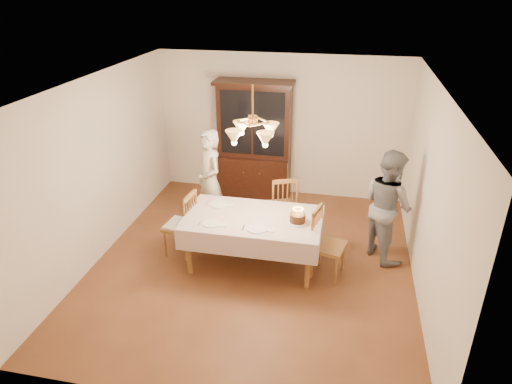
% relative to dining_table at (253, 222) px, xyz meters
% --- Properties ---
extents(ground, '(5.00, 5.00, 0.00)m').
position_rel_dining_table_xyz_m(ground, '(0.00, 0.00, -0.68)').
color(ground, brown).
rests_on(ground, ground).
extents(room_shell, '(5.00, 5.00, 5.00)m').
position_rel_dining_table_xyz_m(room_shell, '(0.00, 0.00, 0.90)').
color(room_shell, white).
rests_on(room_shell, ground).
extents(dining_table, '(1.90, 1.10, 0.76)m').
position_rel_dining_table_xyz_m(dining_table, '(0.00, 0.00, 0.00)').
color(dining_table, brown).
rests_on(dining_table, ground).
extents(china_hutch, '(1.38, 0.54, 2.16)m').
position_rel_dining_table_xyz_m(china_hutch, '(-0.45, 2.25, 0.36)').
color(china_hutch, black).
rests_on(china_hutch, ground).
extents(chair_far_side, '(0.56, 0.55, 1.00)m').
position_rel_dining_table_xyz_m(chair_far_side, '(0.27, 0.99, -0.24)').
color(chair_far_side, brown).
rests_on(chair_far_side, ground).
extents(chair_left_end, '(0.47, 0.49, 1.00)m').
position_rel_dining_table_xyz_m(chair_left_end, '(-1.11, 0.06, -0.23)').
color(chair_left_end, brown).
rests_on(chair_left_end, ground).
extents(chair_right_end, '(0.51, 0.53, 1.00)m').
position_rel_dining_table_xyz_m(chair_right_end, '(1.05, -0.06, -0.24)').
color(chair_right_end, brown).
rests_on(chair_right_end, ground).
extents(elderly_woman, '(0.69, 0.72, 1.65)m').
position_rel_dining_table_xyz_m(elderly_woman, '(-0.91, 0.94, 0.14)').
color(elderly_woman, beige).
rests_on(elderly_woman, ground).
extents(adult_in_grey, '(0.96, 1.02, 1.66)m').
position_rel_dining_table_xyz_m(adult_in_grey, '(1.84, 0.61, 0.15)').
color(adult_in_grey, slate).
rests_on(adult_in_grey, ground).
extents(birthday_cake, '(0.30, 0.30, 0.21)m').
position_rel_dining_table_xyz_m(birthday_cake, '(0.62, -0.03, 0.14)').
color(birthday_cake, white).
rests_on(birthday_cake, dining_table).
extents(place_setting_near_left, '(0.38, 0.23, 0.02)m').
position_rel_dining_table_xyz_m(place_setting_near_left, '(-0.50, -0.31, 0.08)').
color(place_setting_near_left, white).
rests_on(place_setting_near_left, dining_table).
extents(place_setting_near_right, '(0.42, 0.27, 0.02)m').
position_rel_dining_table_xyz_m(place_setting_near_right, '(0.13, -0.31, 0.08)').
color(place_setting_near_right, white).
rests_on(place_setting_near_right, dining_table).
extents(place_setting_far_left, '(0.42, 0.27, 0.02)m').
position_rel_dining_table_xyz_m(place_setting_far_left, '(-0.56, 0.27, 0.08)').
color(place_setting_far_left, white).
rests_on(place_setting_far_left, dining_table).
extents(chandelier, '(0.62, 0.62, 0.73)m').
position_rel_dining_table_xyz_m(chandelier, '(-0.00, -0.00, 1.29)').
color(chandelier, '#BF8C3F').
rests_on(chandelier, ground).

